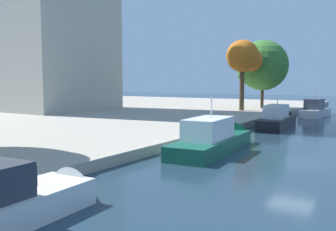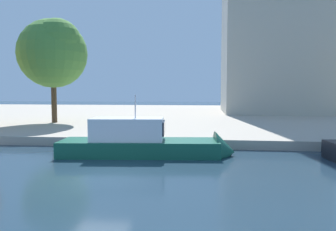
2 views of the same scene
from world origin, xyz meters
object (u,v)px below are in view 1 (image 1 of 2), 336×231
Objects in this scene: motor_yacht_1 at (3,211)px; tree_1 at (261,67)px; mooring_bollard_0 at (281,110)px; motor_yacht_4 at (316,112)px; motor_yacht_3 at (278,120)px; motor_yacht_2 at (215,141)px; tree_2 at (244,57)px.

motor_yacht_1 is 0.86× the size of tree_1.
motor_yacht_1 is 42.71m from mooring_bollard_0.
motor_yacht_3 is at bearing -179.92° from motor_yacht_4.
motor_yacht_2 is at bearing -177.95° from motor_yacht_4.
tree_1 is at bearing 75.58° from motor_yacht_4.
mooring_bollard_0 is 0.07× the size of tree_2.
mooring_bollard_0 is at bearing 134.22° from motor_yacht_4.
tree_2 is at bearing 31.18° from motor_yacht_3.
motor_yacht_1 is 31.36m from motor_yacht_3.
motor_yacht_4 is at bearing -4.90° from motor_yacht_1.
motor_yacht_3 is at bearing -144.21° from tree_2.
motor_yacht_3 reaches higher than motor_yacht_1.
motor_yacht_3 reaches higher than mooring_bollard_0.
motor_yacht_2 is 29.01m from tree_2.
motor_yacht_3 is at bearing -3.70° from motor_yacht_1.
motor_yacht_4 is 4.99m from mooring_bollard_0.
mooring_bollard_0 is at bearing -141.18° from tree_1.
motor_yacht_4 is at bearing -107.88° from tree_1.
motor_yacht_1 is 45.85m from motor_yacht_4.
tree_1 is at bearing 19.62° from motor_yacht_3.
mooring_bollard_0 is (26.51, 3.04, 0.39)m from motor_yacht_2.
mooring_bollard_0 is at bearing 1.41° from motor_yacht_2.
motor_yacht_3 is at bearing -165.45° from mooring_bollard_0.
motor_yacht_4 is at bearing -49.25° from mooring_bollard_0.
motor_yacht_4 reaches higher than motor_yacht_1.
motor_yacht_4 is (29.76, -0.73, 0.03)m from motor_yacht_2.
tree_1 is at bearing -5.04° from tree_2.
tree_2 reaches higher than motor_yacht_1.
motor_yacht_1 is at bearing -177.33° from motor_yacht_4.
motor_yacht_1 is 0.81× the size of motor_yacht_2.
motor_yacht_3 is (15.28, 0.12, 0.11)m from motor_yacht_2.
tree_2 is (11.49, 8.28, 7.30)m from motor_yacht_3.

